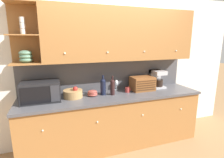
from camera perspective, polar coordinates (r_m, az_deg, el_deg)
ground_plane at (r=3.59m, az=-1.24°, el=-17.61°), size 24.00×24.00×0.00m
wall_back at (r=3.17m, az=-1.52°, el=3.44°), size 5.41×0.06×2.60m
counter_unit at (r=3.10m, az=0.61°, el=-13.15°), size 3.03×0.67×0.91m
backsplash_panel at (r=3.16m, az=-1.31°, el=1.31°), size 3.01×0.01×0.55m
upper_cabinets at (r=3.00m, az=2.70°, el=14.15°), size 3.01×0.35×0.85m
microwave at (r=2.81m, az=-22.20°, el=-3.76°), size 0.55×0.38×0.30m
fruit_basket at (r=2.85m, az=-12.61°, el=-4.66°), size 0.30×0.30×0.18m
bowl_stack_on_counter at (r=2.89m, az=-6.42°, el=-4.59°), size 0.17×0.17×0.09m
wine_bottle at (r=2.90m, az=-2.95°, el=-2.29°), size 0.09×0.09×0.33m
second_wine_bottle at (r=2.89m, az=0.16°, el=-2.42°), size 0.07×0.07×0.32m
wine_glass at (r=3.17m, az=1.37°, el=-1.39°), size 0.08×0.08×0.19m
mug at (r=3.08m, az=5.13°, el=-3.47°), size 0.10×0.08×0.09m
bread_box at (r=3.22m, az=9.85°, el=-1.47°), size 0.40×0.30×0.25m
coffee_maker at (r=3.48m, az=14.52°, el=0.12°), size 0.23×0.27×0.33m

